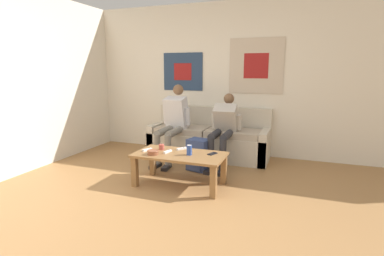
# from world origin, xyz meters

# --- Properties ---
(ground_plane) EXTENTS (18.00, 18.00, 0.00)m
(ground_plane) POSITION_xyz_m (0.00, 0.00, 0.00)
(ground_plane) COLOR #9E7042
(wall_back) EXTENTS (10.00, 0.07, 2.55)m
(wall_back) POSITION_xyz_m (0.00, 2.70, 1.28)
(wall_back) COLOR silver
(wall_back) RESTS_ON ground_plane
(couch) EXTENTS (1.97, 0.70, 0.82)m
(couch) POSITION_xyz_m (-0.00, 2.35, 0.28)
(couch) COLOR beige
(couch) RESTS_ON ground_plane
(coffee_table) EXTENTS (1.13, 0.59, 0.41)m
(coffee_table) POSITION_xyz_m (0.03, 0.99, 0.34)
(coffee_table) COLOR olive
(coffee_table) RESTS_ON ground_plane
(person_seated_adult) EXTENTS (0.47, 0.90, 1.21)m
(person_seated_adult) POSITION_xyz_m (-0.48, 1.96, 0.65)
(person_seated_adult) COLOR gray
(person_seated_adult) RESTS_ON ground_plane
(person_seated_teen) EXTENTS (0.47, 0.96, 1.07)m
(person_seated_teen) POSITION_xyz_m (0.33, 2.01, 0.59)
(person_seated_teen) COLOR #2D2D33
(person_seated_teen) RESTS_ON ground_plane
(backpack) EXTENTS (0.35, 0.32, 0.46)m
(backpack) POSITION_xyz_m (0.06, 1.62, 0.22)
(backpack) COLOR navy
(backpack) RESTS_ON ground_plane
(ceramic_bowl) EXTENTS (0.15, 0.15, 0.06)m
(ceramic_bowl) POSITION_xyz_m (-0.26, 0.83, 0.44)
(ceramic_bowl) COLOR brown
(ceramic_bowl) RESTS_ON coffee_table
(pillar_candle) EXTENTS (0.07, 0.07, 0.08)m
(pillar_candle) POSITION_xyz_m (-0.27, 1.08, 0.45)
(pillar_candle) COLOR #B24C42
(pillar_candle) RESTS_ON coffee_table
(drink_can_blue) EXTENTS (0.07, 0.07, 0.12)m
(drink_can_blue) POSITION_xyz_m (0.16, 0.97, 0.47)
(drink_can_blue) COLOR #28479E
(drink_can_blue) RESTS_ON coffee_table
(game_controller_near_left) EXTENTS (0.08, 0.15, 0.03)m
(game_controller_near_left) POSITION_xyz_m (-0.42, 0.97, 0.42)
(game_controller_near_left) COLOR white
(game_controller_near_left) RESTS_ON coffee_table
(game_controller_near_right) EXTENTS (0.11, 0.14, 0.03)m
(game_controller_near_right) POSITION_xyz_m (-0.02, 1.18, 0.42)
(game_controller_near_right) COLOR white
(game_controller_near_right) RESTS_ON coffee_table
(game_controller_far_center) EXTENTS (0.06, 0.15, 0.03)m
(game_controller_far_center) POSITION_xyz_m (-0.13, 0.98, 0.42)
(game_controller_far_center) COLOR white
(game_controller_far_center) RESTS_ON coffee_table
(cell_phone) EXTENTS (0.11, 0.15, 0.01)m
(cell_phone) POSITION_xyz_m (0.42, 1.11, 0.42)
(cell_phone) COLOR black
(cell_phone) RESTS_ON coffee_table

